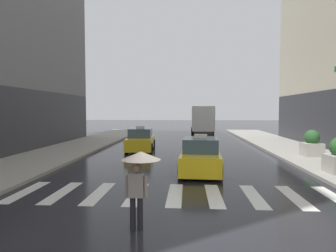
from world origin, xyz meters
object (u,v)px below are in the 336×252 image
at_px(taxi_lead, 200,156).
at_px(box_truck, 202,120).
at_px(taxi_second, 141,140).
at_px(pedestrian_with_umbrella, 139,169).
at_px(planter_mid_block, 312,144).

relative_size(taxi_lead, box_truck, 0.61).
relative_size(taxi_second, box_truck, 0.61).
distance_m(taxi_lead, pedestrian_with_umbrella, 7.19).
distance_m(taxi_second, box_truck, 11.91).
bearing_deg(taxi_second, taxi_lead, -60.18).
height_order(pedestrian_with_umbrella, planter_mid_block, pedestrian_with_umbrella).
xyz_separation_m(box_truck, planter_mid_block, (5.98, -13.61, -0.98)).
relative_size(pedestrian_with_umbrella, planter_mid_block, 1.21).
height_order(box_truck, pedestrian_with_umbrella, box_truck).
bearing_deg(planter_mid_block, taxi_lead, -148.89).
bearing_deg(planter_mid_block, taxi_second, 165.37).
height_order(taxi_lead, taxi_second, same).
distance_m(taxi_second, planter_mid_block, 11.38).
bearing_deg(taxi_second, planter_mid_block, -14.63).
bearing_deg(box_truck, taxi_lead, -93.14).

